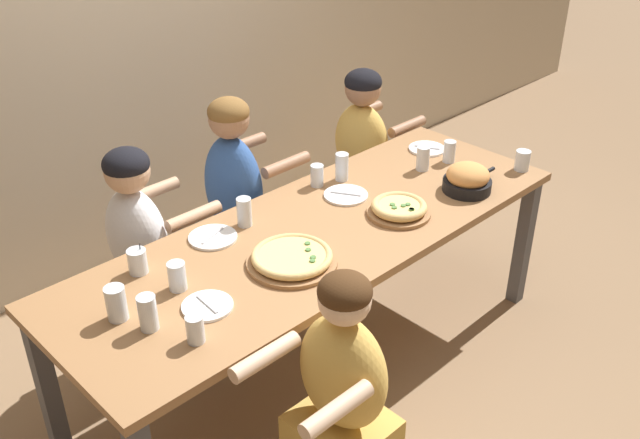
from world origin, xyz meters
TOP-DOWN VIEW (x-y plane):
  - ground_plane at (0.00, 0.00)m, footprint 18.00×18.00m
  - dining_table at (0.00, 0.00)m, footprint 2.48×0.85m
  - pizza_board_main at (0.35, -0.16)m, footprint 0.29×0.29m
  - pizza_board_second at (-0.27, -0.12)m, footprint 0.38×0.38m
  - skillet_bowl at (0.77, -0.23)m, footprint 0.34×0.24m
  - empty_plate_a at (1.01, 0.20)m, footprint 0.20×0.20m
  - empty_plate_b at (-0.70, -0.11)m, footprint 0.19×0.19m
  - empty_plate_c at (0.30, 0.13)m, footprint 0.21×0.21m
  - empty_plate_d at (-0.39, 0.27)m, footprint 0.21×0.21m
  - cocktail_glass_blue at (-0.76, 0.27)m, footprint 0.08×0.08m
  - drinking_glass_a at (0.42, 0.27)m, footprint 0.07×0.07m
  - drinking_glass_b at (-0.92, -0.07)m, footprint 0.07×0.07m
  - drinking_glass_c at (-0.84, -0.24)m, footprint 0.06×0.06m
  - drinking_glass_d at (-0.21, 0.26)m, footprint 0.07×0.07m
  - drinking_glass_e at (0.80, 0.06)m, footprint 0.07×0.07m
  - drinking_glass_f at (1.16, -0.29)m, footprint 0.08×0.08m
  - drinking_glass_g at (-0.97, 0.06)m, footprint 0.08×0.08m
  - drinking_glass_h at (0.97, 0.03)m, footprint 0.06×0.06m
  - drinking_glass_i at (-0.71, 0.06)m, footprint 0.07×0.07m
  - drinking_glass_j at (0.28, 0.31)m, footprint 0.06×0.06m
  - diner_far_center at (0.02, 0.65)m, footprint 0.51×0.40m
  - diner_near_midleft at (-0.52, -0.65)m, footprint 0.51×0.40m
  - diner_far_midleft at (-0.54, 0.65)m, footprint 0.51×0.40m
  - diner_far_right at (0.97, 0.65)m, footprint 0.51×0.40m

SIDE VIEW (x-z plane):
  - ground_plane at x=0.00m, z-range 0.00..0.00m
  - diner_near_midleft at x=-0.52m, z-range -0.05..1.06m
  - diner_far_midleft at x=-0.54m, z-range -0.04..1.11m
  - diner_far_right at x=0.97m, z-range -0.04..1.11m
  - diner_far_center at x=0.02m, z-range -0.05..1.18m
  - dining_table at x=0.00m, z-range 0.32..1.11m
  - empty_plate_c at x=0.30m, z-range 0.79..0.81m
  - empty_plate_d at x=-0.39m, z-range 0.79..0.81m
  - empty_plate_a at x=1.01m, z-range 0.79..0.81m
  - empty_plate_b at x=-0.70m, z-range 0.79..0.81m
  - pizza_board_second at x=-0.27m, z-range 0.80..0.85m
  - pizza_board_main at x=0.35m, z-range 0.80..0.86m
  - cocktail_glass_blue at x=-0.76m, z-range 0.78..0.91m
  - drinking_glass_f at x=1.16m, z-range 0.79..0.89m
  - drinking_glass_j at x=0.28m, z-range 0.79..0.90m
  - drinking_glass_i at x=-0.71m, z-range 0.79..0.90m
  - drinking_glass_h at x=0.97m, z-range 0.79..0.90m
  - drinking_glass_c at x=-0.84m, z-range 0.79..0.90m
  - drinking_glass_e at x=0.80m, z-range 0.79..0.91m
  - drinking_glass_d at x=-0.21m, z-range 0.79..0.92m
  - drinking_glass_g at x=-0.97m, z-range 0.79..0.92m
  - skillet_bowl at x=0.77m, z-range 0.79..0.93m
  - drinking_glass_b at x=-0.92m, z-range 0.79..0.93m
  - drinking_glass_a at x=0.42m, z-range 0.79..0.94m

